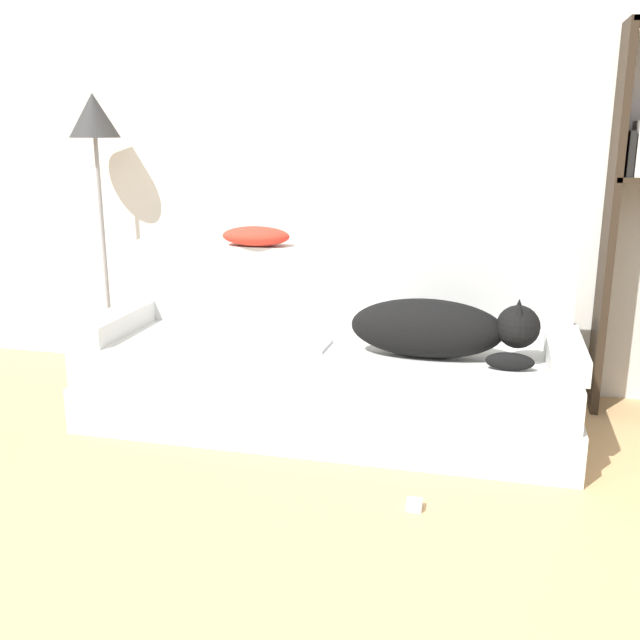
{
  "coord_description": "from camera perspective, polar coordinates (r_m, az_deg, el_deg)",
  "views": [
    {
      "loc": [
        0.52,
        -1.34,
        1.36
      ],
      "look_at": [
        -0.21,
        1.65,
        0.54
      ],
      "focal_mm": 40.0,
      "sensor_mm": 36.0,
      "label": 1
    }
  ],
  "objects": [
    {
      "name": "wall_back",
      "position": [
        3.85,
        6.13,
        14.72
      ],
      "size": [
        7.75,
        0.06,
        2.7
      ],
      "color": "silver",
      "rests_on": "ground_plane"
    },
    {
      "name": "couch",
      "position": [
        3.37,
        0.39,
        -5.3
      ],
      "size": [
        2.26,
        0.8,
        0.39
      ],
      "color": "silver",
      "rests_on": "ground_plane"
    },
    {
      "name": "couch_backrest",
      "position": [
        3.57,
        1.62,
        2.53
      ],
      "size": [
        2.22,
        0.15,
        0.41
      ],
      "color": "silver",
      "rests_on": "couch"
    },
    {
      "name": "couch_arm_left",
      "position": [
        3.67,
        -15.9,
        -0.14
      ],
      "size": [
        0.15,
        0.61,
        0.1
      ],
      "color": "silver",
      "rests_on": "couch"
    },
    {
      "name": "couch_arm_right",
      "position": [
        3.23,
        18.98,
        -2.44
      ],
      "size": [
        0.15,
        0.61,
        0.1
      ],
      "color": "silver",
      "rests_on": "couch"
    },
    {
      "name": "dog",
      "position": [
        3.14,
        9.64,
        -0.67
      ],
      "size": [
        0.81,
        0.25,
        0.27
      ],
      "color": "black",
      "rests_on": "couch"
    },
    {
      "name": "laptop",
      "position": [
        3.32,
        -2.2,
        -1.9
      ],
      "size": [
        0.34,
        0.21,
        0.02
      ],
      "rotation": [
        0.0,
        0.0,
        -0.02
      ],
      "color": "silver",
      "rests_on": "couch"
    },
    {
      "name": "throw_pillow",
      "position": [
        3.62,
        -5.16,
        6.7
      ],
      "size": [
        0.35,
        0.2,
        0.1
      ],
      "color": "red",
      "rests_on": "couch_backrest"
    },
    {
      "name": "floor_lamp",
      "position": [
        4.18,
        -17.51,
        13.32
      ],
      "size": [
        0.27,
        0.27,
        1.55
      ],
      "color": "gray",
      "rests_on": "ground_plane"
    },
    {
      "name": "power_adapter",
      "position": [
        2.74,
        7.56,
        -14.44
      ],
      "size": [
        0.06,
        0.06,
        0.03
      ],
      "color": "white",
      "rests_on": "ground_plane"
    }
  ]
}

